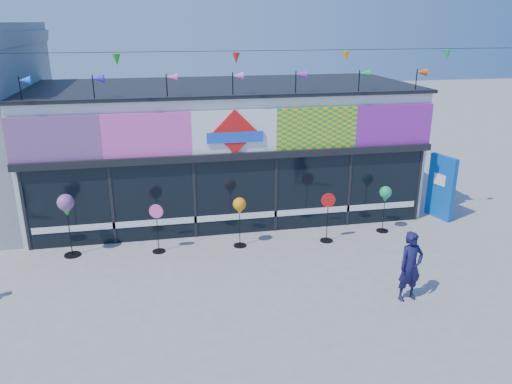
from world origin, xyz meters
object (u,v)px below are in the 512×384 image
object	(u,v)px
spinner_1	(157,227)
spinner_3	(328,216)
blue_sign	(441,187)
spinner_2	(240,208)
spinner_4	(385,196)
adult_man	(411,266)
spinner_0	(66,207)

from	to	relation	value
spinner_1	spinner_3	distance (m)	4.77
blue_sign	spinner_1	xyz separation A→B (m)	(-8.91, -0.86, -0.29)
spinner_2	spinner_4	size ratio (longest dim) A/B	1.01
spinner_1	spinner_4	world-z (taller)	spinner_4
blue_sign	spinner_3	distance (m)	4.29
spinner_2	spinner_4	xyz separation A→B (m)	(4.40, 0.20, -0.01)
blue_sign	adult_man	xyz separation A→B (m)	(-3.36, -4.46, -0.21)
blue_sign	spinner_4	size ratio (longest dim) A/B	1.43
spinner_2	adult_man	world-z (taller)	adult_man
spinner_0	spinner_1	distance (m)	2.41
spinner_3	spinner_2	bearing A→B (deg)	176.53
spinner_0	spinner_4	world-z (taller)	spinner_0
spinner_1	adult_man	size ratio (longest dim) A/B	0.85
spinner_1	adult_man	bearing A→B (deg)	-32.98
spinner_0	spinner_2	bearing A→B (deg)	-3.54
spinner_2	adult_man	size ratio (longest dim) A/B	0.88
spinner_1	spinner_3	bearing A→B (deg)	-2.59
spinner_2	spinner_3	xyz separation A→B (m)	(2.51, -0.15, -0.39)
spinner_0	blue_sign	bearing A→B (deg)	3.25
blue_sign	spinner_2	distance (m)	6.72
spinner_0	spinner_2	distance (m)	4.58
blue_sign	spinner_1	size ratio (longest dim) A/B	1.47
adult_man	spinner_2	bearing A→B (deg)	123.60
spinner_1	spinner_2	xyz separation A→B (m)	(2.26, -0.06, 0.42)
spinner_0	spinner_3	size ratio (longest dim) A/B	1.20
spinner_2	adult_man	distance (m)	4.85
spinner_1	adult_man	distance (m)	6.62
spinner_0	spinner_1	xyz separation A→B (m)	(2.31, -0.22, -0.67)
spinner_3	spinner_4	xyz separation A→B (m)	(1.89, 0.35, 0.37)
spinner_0	spinner_2	size ratio (longest dim) A/B	1.21
spinner_2	spinner_3	distance (m)	2.54
blue_sign	spinner_3	xyz separation A→B (m)	(-4.14, -1.07, -0.26)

